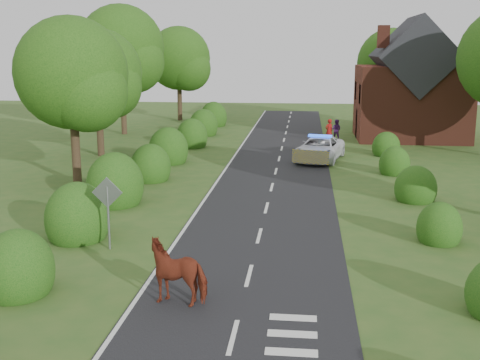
# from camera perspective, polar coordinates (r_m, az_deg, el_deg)

# --- Properties ---
(ground) EXTENTS (120.00, 120.00, 0.00)m
(ground) POSITION_cam_1_polar(r_m,az_deg,el_deg) (18.43, 0.85, -9.10)
(ground) COLOR #335921
(road) EXTENTS (6.00, 70.00, 0.02)m
(road) POSITION_cam_1_polar(r_m,az_deg,el_deg) (32.82, 3.33, 0.47)
(road) COLOR black
(road) RESTS_ON ground
(road_markings) EXTENTS (4.96, 70.00, 0.01)m
(road_markings) POSITION_cam_1_polar(r_m,az_deg,el_deg) (30.91, 0.17, -0.22)
(road_markings) COLOR white
(road_markings) RESTS_ON road
(hedgerow_left) EXTENTS (2.75, 50.41, 3.00)m
(hedgerow_left) POSITION_cam_1_polar(r_m,az_deg,el_deg) (30.49, -9.30, 0.83)
(hedgerow_left) COLOR #104710
(hedgerow_left) RESTS_ON ground
(hedgerow_right) EXTENTS (2.10, 45.78, 2.10)m
(hedgerow_right) POSITION_cam_1_polar(r_m,az_deg,el_deg) (29.38, 15.90, -0.30)
(hedgerow_right) COLOR #104710
(hedgerow_right) RESTS_ON ground
(tree_left_a) EXTENTS (5.74, 5.60, 8.38)m
(tree_left_a) POSITION_cam_1_polar(r_m,az_deg,el_deg) (31.12, -15.35, 9.32)
(tree_left_a) COLOR #332316
(tree_left_a) RESTS_ON ground
(tree_left_b) EXTENTS (5.74, 5.60, 8.07)m
(tree_left_b) POSITION_cam_1_polar(r_m,az_deg,el_deg) (39.15, -13.09, 9.52)
(tree_left_b) COLOR #332316
(tree_left_b) RESTS_ON ground
(tree_left_c) EXTENTS (6.97, 6.80, 10.22)m
(tree_left_c) POSITION_cam_1_polar(r_m,az_deg,el_deg) (49.04, -10.92, 11.85)
(tree_left_c) COLOR #332316
(tree_left_c) RESTS_ON ground
(tree_left_d) EXTENTS (6.15, 6.00, 8.89)m
(tree_left_d) POSITION_cam_1_polar(r_m,az_deg,el_deg) (58.16, -5.58, 11.17)
(tree_left_d) COLOR #332316
(tree_left_d) RESTS_ON ground
(tree_right_c) EXTENTS (6.15, 6.00, 8.58)m
(tree_right_c) POSITION_cam_1_polar(r_m,az_deg,el_deg) (55.48, 14.45, 10.49)
(tree_right_c) COLOR #332316
(tree_right_c) RESTS_ON ground
(road_sign) EXTENTS (1.06, 0.08, 2.53)m
(road_sign) POSITION_cam_1_polar(r_m,az_deg,el_deg) (20.82, -12.44, -2.09)
(road_sign) COLOR gray
(road_sign) RESTS_ON ground
(house) EXTENTS (8.00, 7.40, 9.17)m
(house) POSITION_cam_1_polar(r_m,az_deg,el_deg) (47.82, 15.92, 8.31)
(house) COLOR brown
(house) RESTS_ON ground
(cow) EXTENTS (2.11, 1.24, 1.44)m
(cow) POSITION_cam_1_polar(r_m,az_deg,el_deg) (16.60, -5.79, -8.96)
(cow) COLOR maroon
(cow) RESTS_ON ground
(police_van) EXTENTS (3.48, 5.62, 1.59)m
(police_van) POSITION_cam_1_polar(r_m,az_deg,el_deg) (37.38, 7.56, 2.95)
(police_van) COLOR white
(police_van) RESTS_ON ground
(pedestrian_red) EXTENTS (0.75, 0.69, 1.72)m
(pedestrian_red) POSITION_cam_1_polar(r_m,az_deg,el_deg) (44.81, 8.44, 4.65)
(pedestrian_red) COLOR maroon
(pedestrian_red) RESTS_ON ground
(pedestrian_purple) EXTENTS (0.92, 0.82, 1.56)m
(pedestrian_purple) POSITION_cam_1_polar(r_m,az_deg,el_deg) (46.07, 9.11, 4.73)
(pedestrian_purple) COLOR #5B2479
(pedestrian_purple) RESTS_ON ground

